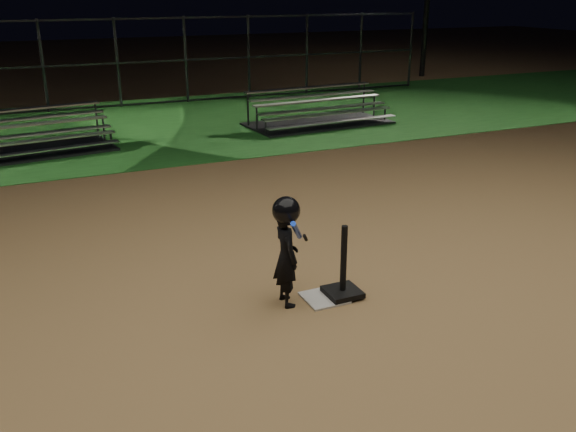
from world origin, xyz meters
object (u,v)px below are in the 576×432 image
(home_plate, at_px, (324,298))
(bleacher_right, at_px, (319,117))
(child_batter, at_px, (286,248))
(bleacher_left, at_px, (25,146))
(batting_tee, at_px, (343,282))

(home_plate, distance_m, bleacher_right, 9.39)
(bleacher_right, bearing_deg, child_batter, -122.81)
(child_batter, bearing_deg, bleacher_right, -26.52)
(bleacher_left, bearing_deg, bleacher_right, -7.21)
(bleacher_left, distance_m, bleacher_right, 6.94)
(home_plate, xyz_separation_m, bleacher_right, (4.15, 8.42, 0.17))
(batting_tee, xyz_separation_m, bleacher_right, (3.94, 8.45, 0.00))
(batting_tee, height_order, bleacher_left, bleacher_left)
(bleacher_left, xyz_separation_m, bleacher_right, (6.94, 0.15, 0.00))
(child_batter, bearing_deg, batting_tee, -97.96)
(child_batter, bearing_deg, bleacher_left, 18.39)
(bleacher_left, bearing_deg, home_plate, -79.80)
(batting_tee, relative_size, bleacher_left, 0.22)
(home_plate, xyz_separation_m, bleacher_left, (-2.79, 8.27, 0.17))
(batting_tee, bearing_deg, child_batter, 169.76)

